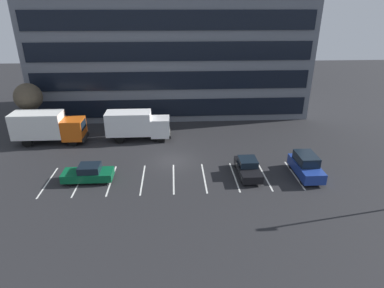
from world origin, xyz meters
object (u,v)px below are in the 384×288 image
at_px(sedan_black, 248,168).
at_px(suv_navy, 306,166).
at_px(sedan_forest, 88,173).
at_px(bare_tree, 28,97).
at_px(box_truck_white, 137,124).
at_px(box_truck_orange, 47,126).

height_order(sedan_black, suv_navy, suv_navy).
xyz_separation_m(sedan_forest, sedan_black, (14.41, 0.28, -0.01)).
relative_size(sedan_black, bare_tree, 0.72).
bearing_deg(box_truck_white, box_truck_orange, -177.74).
height_order(box_truck_orange, sedan_black, box_truck_orange).
bearing_deg(sedan_black, box_truck_white, 140.31).
bearing_deg(bare_tree, sedan_black, -27.17).
relative_size(box_truck_orange, bare_tree, 1.29).
xyz_separation_m(box_truck_white, sedan_black, (10.94, -9.08, -1.17)).
height_order(box_truck_white, sedan_forest, box_truck_white).
relative_size(sedan_forest, suv_navy, 0.97).
relative_size(box_truck_white, sedan_forest, 1.66).
distance_m(sedan_black, bare_tree, 27.06).
bearing_deg(box_truck_white, sedan_black, -39.69).
bearing_deg(box_truck_white, sedan_forest, -110.32).
bearing_deg(sedan_forest, suv_navy, -0.34).
height_order(box_truck_white, sedan_black, box_truck_white).
bearing_deg(bare_tree, box_truck_white, -13.75).
relative_size(box_truck_white, sedan_black, 1.68).
relative_size(box_truck_white, suv_navy, 1.61).
bearing_deg(bare_tree, suv_navy, -23.44).
distance_m(suv_navy, bare_tree, 31.94).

